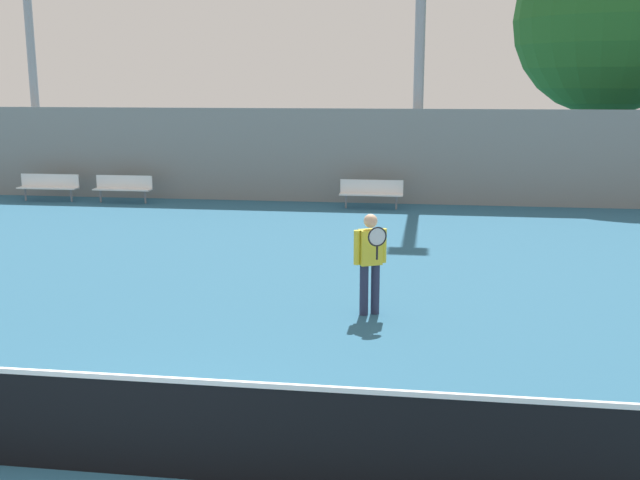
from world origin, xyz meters
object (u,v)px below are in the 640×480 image
at_px(tennis_player, 370,258).
at_px(tree_green_tall, 609,21).
at_px(bench_courtside_far, 371,191).
at_px(bench_adjacent_court, 49,185).
at_px(tennis_net, 118,424).
at_px(bench_courtside_near, 123,186).

height_order(tennis_player, tree_green_tall, tree_green_tall).
height_order(bench_courtside_far, bench_adjacent_court, same).
xyz_separation_m(tennis_net, tree_green_tall, (8.95, 22.04, 5.28)).
xyz_separation_m(bench_courtside_near, tree_green_tall, (15.50, 6.17, 5.28)).
distance_m(tennis_net, tennis_player, 5.74).
bearing_deg(bench_courtside_near, bench_courtside_far, 0.00).
distance_m(bench_courtside_far, bench_adjacent_court, 10.22).
height_order(bench_courtside_far, tree_green_tall, tree_green_tall).
bearing_deg(bench_courtside_far, tennis_net, -94.30).
bearing_deg(tree_green_tall, tennis_net, -112.10).
height_order(tennis_net, tree_green_tall, tree_green_tall).
xyz_separation_m(tennis_player, tree_green_tall, (6.99, 16.66, 4.86)).
xyz_separation_m(bench_adjacent_court, tree_green_tall, (17.98, 6.17, 5.28)).
distance_m(tennis_player, bench_adjacent_court, 15.20).
distance_m(bench_courtside_near, tree_green_tall, 17.50).
bearing_deg(bench_courtside_near, tennis_net, -67.56).
distance_m(tennis_net, bench_adjacent_court, 18.26).
relative_size(tennis_player, bench_adjacent_court, 0.85).
xyz_separation_m(bench_courtside_far, bench_adjacent_court, (-10.22, 0.00, 0.00)).
relative_size(tennis_net, bench_adjacent_court, 5.32).
height_order(bench_courtside_near, bench_adjacent_court, same).
xyz_separation_m(bench_courtside_near, bench_adjacent_court, (-2.47, 0.00, 0.00)).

